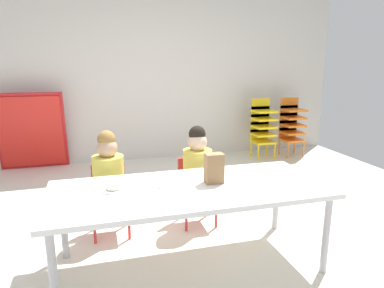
% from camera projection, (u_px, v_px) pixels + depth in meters
% --- Properties ---
extents(ground_plane, '(6.19, 5.08, 0.02)m').
position_uv_depth(ground_plane, '(189.00, 231.00, 3.08)').
color(ground_plane, silver).
extents(back_wall, '(6.19, 0.10, 2.71)m').
position_uv_depth(back_wall, '(145.00, 70.00, 5.14)').
color(back_wall, beige).
rests_on(back_wall, ground_plane).
extents(craft_table, '(1.95, 0.82, 0.61)m').
position_uv_depth(craft_table, '(190.00, 193.00, 2.43)').
color(craft_table, white).
rests_on(craft_table, ground_plane).
extents(seated_child_near_camera, '(0.34, 0.34, 0.92)m').
position_uv_depth(seated_child_near_camera, '(108.00, 174.00, 2.89)').
color(seated_child_near_camera, red).
rests_on(seated_child_near_camera, ground_plane).
extents(seated_child_middle_seat, '(0.32, 0.32, 0.92)m').
position_uv_depth(seated_child_middle_seat, '(197.00, 166.00, 3.10)').
color(seated_child_middle_seat, red).
rests_on(seated_child_middle_seat, ground_plane).
extents(kid_chair_yellow_stack, '(0.32, 0.30, 0.92)m').
position_uv_depth(kid_chair_yellow_stack, '(263.00, 125.00, 5.33)').
color(kid_chair_yellow_stack, yellow).
rests_on(kid_chair_yellow_stack, ground_plane).
extents(kid_chair_orange_stack, '(0.32, 0.30, 0.92)m').
position_uv_depth(kid_chair_orange_stack, '(291.00, 124.00, 5.46)').
color(kid_chair_orange_stack, orange).
rests_on(kid_chair_orange_stack, ground_plane).
extents(folded_activity_table, '(0.90, 0.29, 1.09)m').
position_uv_depth(folded_activity_table, '(31.00, 132.00, 4.72)').
color(folded_activity_table, red).
rests_on(folded_activity_table, ground_plane).
extents(paper_bag_brown, '(0.13, 0.09, 0.22)m').
position_uv_depth(paper_bag_brown, '(214.00, 168.00, 2.49)').
color(paper_bag_brown, '#9E754C').
rests_on(paper_bag_brown, craft_table).
extents(paper_plate_near_edge, '(0.18, 0.18, 0.01)m').
position_uv_depth(paper_plate_near_edge, '(114.00, 190.00, 2.36)').
color(paper_plate_near_edge, white).
rests_on(paper_plate_near_edge, craft_table).
extents(paper_plate_center_table, '(0.18, 0.18, 0.01)m').
position_uv_depth(paper_plate_center_table, '(161.00, 184.00, 2.47)').
color(paper_plate_center_table, white).
rests_on(paper_plate_center_table, craft_table).
extents(donut_powdered_on_plate, '(0.10, 0.10, 0.03)m').
position_uv_depth(donut_powdered_on_plate, '(114.00, 187.00, 2.36)').
color(donut_powdered_on_plate, white).
rests_on(donut_powdered_on_plate, craft_table).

